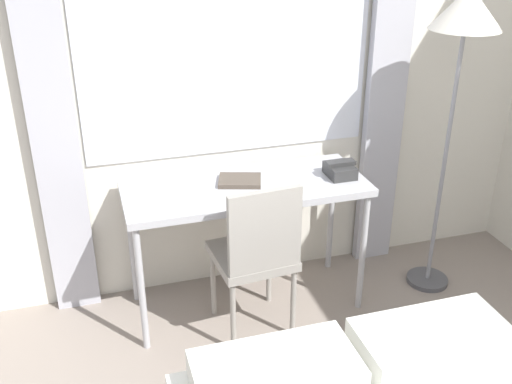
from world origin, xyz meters
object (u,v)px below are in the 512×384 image
(desk, at_px, (246,196))
(desk_chair, at_px, (257,251))
(standing_lamp, at_px, (464,31))
(telephone, at_px, (340,170))
(book, at_px, (240,180))

(desk, xyz_separation_m, desk_chair, (-0.02, -0.27, -0.19))
(desk_chair, distance_m, standing_lamp, 1.56)
(desk_chair, xyz_separation_m, telephone, (0.55, 0.23, 0.29))
(telephone, height_order, book, telephone)
(desk, bearing_deg, standing_lamp, -5.87)
(desk_chair, distance_m, book, 0.40)
(telephone, relative_size, book, 0.65)
(desk_chair, distance_m, telephone, 0.66)
(desk_chair, bearing_deg, book, 86.23)
(desk_chair, xyz_separation_m, standing_lamp, (1.16, 0.15, 1.02))
(desk_chair, relative_size, book, 3.40)
(desk_chair, bearing_deg, telephone, 18.09)
(desk_chair, height_order, telephone, desk_chair)
(telephone, bearing_deg, book, 172.23)
(desk, height_order, telephone, telephone)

